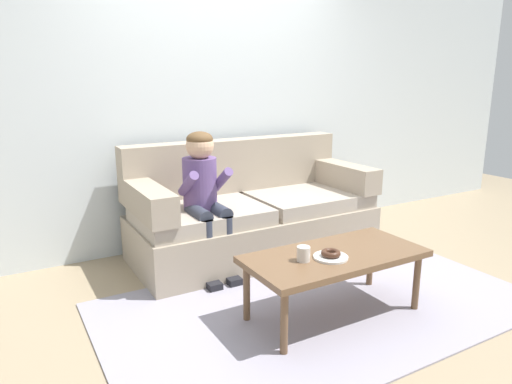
{
  "coord_description": "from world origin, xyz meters",
  "views": [
    {
      "loc": [
        -1.78,
        -2.48,
        1.48
      ],
      "look_at": [
        -0.1,
        0.45,
        0.65
      ],
      "focal_mm": 32.39,
      "sensor_mm": 36.0,
      "label": 1
    }
  ],
  "objects_px": {
    "person_child": "(204,189)",
    "mug": "(303,254)",
    "donut": "(331,253)",
    "couch": "(251,214)",
    "coffee_table": "(335,260)",
    "toy_controller": "(347,268)"
  },
  "relations": [
    {
      "from": "person_child",
      "to": "donut",
      "type": "distance_m",
      "value": 1.16
    },
    {
      "from": "person_child",
      "to": "mug",
      "type": "height_order",
      "value": "person_child"
    },
    {
      "from": "donut",
      "to": "toy_controller",
      "type": "bearing_deg",
      "value": 41.23
    },
    {
      "from": "couch",
      "to": "person_child",
      "type": "distance_m",
      "value": 0.65
    },
    {
      "from": "couch",
      "to": "person_child",
      "type": "bearing_deg",
      "value": -158.24
    },
    {
      "from": "couch",
      "to": "donut",
      "type": "xyz_separation_m",
      "value": [
        -0.17,
        -1.29,
        0.11
      ]
    },
    {
      "from": "donut",
      "to": "mug",
      "type": "relative_size",
      "value": 1.33
    },
    {
      "from": "mug",
      "to": "toy_controller",
      "type": "relative_size",
      "value": 0.4
    },
    {
      "from": "mug",
      "to": "toy_controller",
      "type": "bearing_deg",
      "value": 32.19
    },
    {
      "from": "coffee_table",
      "to": "person_child",
      "type": "relative_size",
      "value": 1.04
    },
    {
      "from": "couch",
      "to": "donut",
      "type": "height_order",
      "value": "couch"
    },
    {
      "from": "donut",
      "to": "mug",
      "type": "xyz_separation_m",
      "value": [
        -0.17,
        0.05,
        0.01
      ]
    },
    {
      "from": "coffee_table",
      "to": "donut",
      "type": "distance_m",
      "value": 0.12
    },
    {
      "from": "coffee_table",
      "to": "donut",
      "type": "relative_size",
      "value": 9.55
    },
    {
      "from": "donut",
      "to": "mug",
      "type": "bearing_deg",
      "value": 164.14
    },
    {
      "from": "mug",
      "to": "donut",
      "type": "bearing_deg",
      "value": -15.86
    },
    {
      "from": "coffee_table",
      "to": "toy_controller",
      "type": "distance_m",
      "value": 0.82
    },
    {
      "from": "coffee_table",
      "to": "person_child",
      "type": "xyz_separation_m",
      "value": [
        -0.43,
        1.03,
        0.29
      ]
    },
    {
      "from": "person_child",
      "to": "donut",
      "type": "relative_size",
      "value": 9.18
    },
    {
      "from": "person_child",
      "to": "couch",
      "type": "bearing_deg",
      "value": 21.76
    },
    {
      "from": "person_child",
      "to": "mug",
      "type": "xyz_separation_m",
      "value": [
        0.18,
        -1.03,
        -0.2
      ]
    },
    {
      "from": "donut",
      "to": "toy_controller",
      "type": "relative_size",
      "value": 0.53
    }
  ]
}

